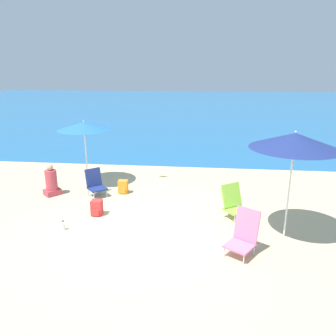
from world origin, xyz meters
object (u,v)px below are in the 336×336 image
object	(u,v)px
seagull	(162,173)
beach_chair_pink	(244,234)
beach_umbrella_blue	(84,126)
water_bottle	(63,226)
backpack_orange	(123,187)
beach_umbrella_navy	(295,141)
backpack_red	(97,208)
person_seated_near	(51,182)
beach_chair_navy	(95,183)
beach_chair_lime	(234,202)

from	to	relation	value
seagull	beach_chair_pink	bearing A→B (deg)	-64.05
beach_umbrella_blue	seagull	world-z (taller)	beach_umbrella_blue
seagull	water_bottle	bearing A→B (deg)	-113.55
beach_chair_pink	backpack_orange	size ratio (longest dim) A/B	2.30
beach_umbrella_navy	backpack_red	bearing A→B (deg)	171.85
beach_umbrella_navy	backpack_red	world-z (taller)	beach_umbrella_navy
person_seated_near	backpack_red	size ratio (longest dim) A/B	2.36
person_seated_near	beach_umbrella_blue	bearing A→B (deg)	93.89
backpack_red	person_seated_near	bearing A→B (deg)	145.18
backpack_orange	seagull	world-z (taller)	backpack_orange
beach_chair_navy	beach_chair_lime	distance (m)	3.77
backpack_orange	beach_chair_navy	bearing A→B (deg)	-161.74
backpack_red	seagull	distance (m)	3.20
beach_chair_navy	person_seated_near	xyz separation A→B (m)	(-1.20, -0.09, -0.00)
beach_chair_navy	seagull	bearing A→B (deg)	5.73
person_seated_near	beach_chair_lime	bearing A→B (deg)	30.38
beach_umbrella_navy	beach_umbrella_blue	bearing A→B (deg)	152.57
beach_chair_pink	beach_chair_lime	xyz separation A→B (m)	(-0.05, 1.58, -0.02)
beach_umbrella_navy	beach_chair_navy	distance (m)	5.23
backpack_orange	water_bottle	distance (m)	2.40
beach_chair_navy	water_bottle	xyz separation A→B (m)	(-0.05, -2.04, -0.27)
beach_chair_pink	beach_umbrella_blue	bearing A→B (deg)	174.49
person_seated_near	water_bottle	bearing A→B (deg)	-18.85
backpack_orange	seagull	size ratio (longest dim) A/B	1.39
beach_chair_navy	seagull	size ratio (longest dim) A/B	2.73
beach_chair_navy	water_bottle	world-z (taller)	beach_chair_navy
backpack_red	water_bottle	size ratio (longest dim) A/B	1.70
beach_chair_navy	water_bottle	size ratio (longest dim) A/B	3.38
beach_umbrella_navy	person_seated_near	world-z (taller)	beach_umbrella_navy
beach_chair_navy	person_seated_near	size ratio (longest dim) A/B	0.84
beach_chair_pink	seagull	world-z (taller)	beach_chair_pink
beach_chair_pink	water_bottle	bearing A→B (deg)	-154.43
beach_chair_pink	backpack_orange	distance (m)	4.08
backpack_orange	beach_chair_pink	bearing A→B (deg)	-43.03
person_seated_near	seagull	world-z (taller)	person_seated_near
beach_chair_pink	water_bottle	xyz separation A→B (m)	(-3.74, 0.51, -0.31)
beach_chair_pink	beach_chair_lime	distance (m)	1.58
beach_umbrella_blue	water_bottle	xyz separation A→B (m)	(0.46, -2.87, -1.68)
beach_chair_lime	water_bottle	world-z (taller)	beach_chair_lime
beach_chair_pink	beach_chair_navy	bearing A→B (deg)	178.63
beach_chair_lime	seagull	distance (m)	3.40
water_bottle	beach_chair_pink	bearing A→B (deg)	-7.71
beach_umbrella_blue	beach_chair_lime	xyz separation A→B (m)	(4.16, -1.80, -1.40)
beach_chair_pink	backpack_orange	bearing A→B (deg)	170.25
beach_umbrella_blue	beach_umbrella_navy	xyz separation A→B (m)	(5.12, -2.66, 0.26)
beach_umbrella_blue	seagull	bearing A→B (deg)	23.47
beach_chair_pink	beach_chair_lime	size ratio (longest dim) A/B	1.11
beach_chair_navy	seagull	world-z (taller)	beach_chair_navy
backpack_red	beach_chair_lime	bearing A→B (deg)	4.71
beach_chair_navy	backpack_orange	bearing A→B (deg)	-23.56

